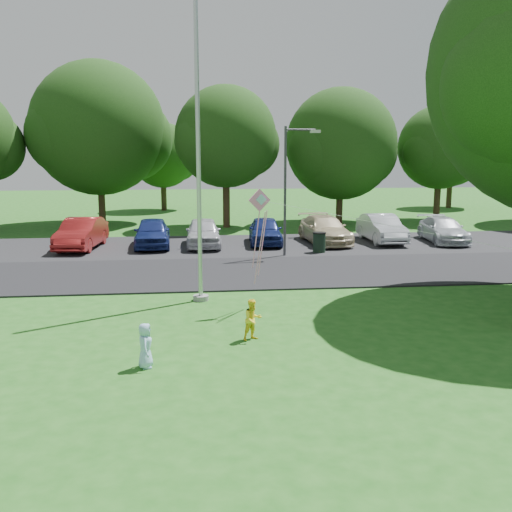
{
  "coord_description": "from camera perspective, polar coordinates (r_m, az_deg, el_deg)",
  "views": [
    {
      "loc": [
        -3.71,
        -12.89,
        4.72
      ],
      "look_at": [
        -1.82,
        4.0,
        1.6
      ],
      "focal_mm": 40.0,
      "sensor_mm": 36.0,
      "label": 1
    }
  ],
  "objects": [
    {
      "name": "child_yellow",
      "position": [
        14.51,
        -0.32,
        -6.38
      ],
      "size": [
        0.64,
        0.59,
        1.06
      ],
      "primitive_type": "imported",
      "rotation": [
        0.0,
        0.0,
        0.47
      ],
      "color": "yellow",
      "rests_on": "ground"
    },
    {
      "name": "street_lamp",
      "position": [
        25.66,
        3.44,
        7.65
      ],
      "size": [
        1.64,
        0.31,
        5.82
      ],
      "rotation": [
        0.0,
        0.0,
        0.1
      ],
      "color": "#3F3F44",
      "rests_on": "ground"
    },
    {
      "name": "flagpole",
      "position": [
        17.9,
        -5.77,
        8.58
      ],
      "size": [
        0.5,
        0.5,
        10.0
      ],
      "color": "#B7BABF",
      "rests_on": "ground"
    },
    {
      "name": "parked_cars",
      "position": [
        28.9,
        1.13,
        2.53
      ],
      "size": [
        20.48,
        5.19,
        1.48
      ],
      "color": "maroon",
      "rests_on": "ground"
    },
    {
      "name": "kite",
      "position": [
        16.78,
        0.86,
        4.14
      ],
      "size": [
        7.15,
        2.97,
        2.91
      ],
      "rotation": [
        0.0,
        0.0,
        0.2
      ],
      "color": "pink",
      "rests_on": "ground"
    },
    {
      "name": "park_road",
      "position": [
        22.69,
        3.17,
        -1.54
      ],
      "size": [
        60.0,
        6.0,
        0.06
      ],
      "primitive_type": "cube",
      "color": "black",
      "rests_on": "ground"
    },
    {
      "name": "tree_row",
      "position": [
        37.51,
        1.78,
        11.92
      ],
      "size": [
        64.35,
        11.94,
        10.88
      ],
      "color": "#332316",
      "rests_on": "ground"
    },
    {
      "name": "trash_can",
      "position": [
        26.88,
        6.34,
        1.32
      ],
      "size": [
        0.63,
        0.63,
        1.0
      ],
      "rotation": [
        0.0,
        0.0,
        -0.05
      ],
      "color": "black",
      "rests_on": "ground"
    },
    {
      "name": "ground",
      "position": [
        14.22,
        9.25,
        -9.13
      ],
      "size": [
        120.0,
        120.0,
        0.0
      ],
      "primitive_type": "plane",
      "color": "#1D5917",
      "rests_on": "ground"
    },
    {
      "name": "child_blue",
      "position": [
        12.95,
        -11.01,
        -8.79
      ],
      "size": [
        0.34,
        0.51,
        1.02
      ],
      "primitive_type": "imported",
      "rotation": [
        0.0,
        0.0,
        1.6
      ],
      "color": "#9CCAEF",
      "rests_on": "ground"
    },
    {
      "name": "parking_strip",
      "position": [
        29.01,
        1.05,
        1.1
      ],
      "size": [
        42.0,
        7.0,
        0.06
      ],
      "primitive_type": "cube",
      "color": "black",
      "rests_on": "ground"
    },
    {
      "name": "horizon_trees",
      "position": [
        47.41,
        3.1,
        9.89
      ],
      "size": [
        77.46,
        7.2,
        7.02
      ],
      "color": "#332316",
      "rests_on": "ground"
    }
  ]
}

